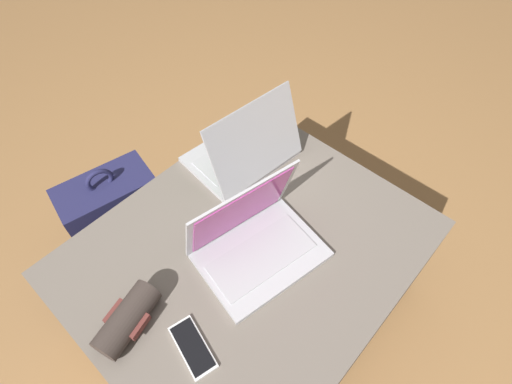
# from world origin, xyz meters

# --- Properties ---
(ground_plane) EXTENTS (14.00, 14.00, 0.00)m
(ground_plane) POSITION_xyz_m (0.00, 0.00, 0.00)
(ground_plane) COLOR #9E7042
(ottoman) EXTENTS (1.00, 0.83, 0.45)m
(ottoman) POSITION_xyz_m (0.00, 0.00, 0.22)
(ottoman) COLOR #3D3832
(ottoman) RESTS_ON ground_plane
(laptop_near) EXTENTS (0.39, 0.31, 0.26)m
(laptop_near) POSITION_xyz_m (0.00, -0.02, 0.50)
(laptop_near) COLOR #B7B7BC
(laptop_near) RESTS_ON ottoman
(laptop_far) EXTENTS (0.37, 0.29, 0.26)m
(laptop_far) POSITION_xyz_m (0.24, 0.24, 0.50)
(laptop_far) COLOR #B7B7BC
(laptop_far) RESTS_ON ottoman
(cell_phone) EXTENTS (0.10, 0.16, 0.01)m
(cell_phone) POSITION_xyz_m (-0.31, -0.10, 0.45)
(cell_phone) COLOR white
(cell_phone) RESTS_ON ottoman
(backpack) EXTENTS (0.36, 0.28, 0.49)m
(backpack) POSITION_xyz_m (-0.15, 0.56, 0.20)
(backpack) COLOR #23234C
(backpack) RESTS_ON ground_plane
(wrist_brace) EXTENTS (0.20, 0.12, 0.08)m
(wrist_brace) POSITION_xyz_m (-0.38, 0.07, 0.48)
(wrist_brace) COLOR #3D332D
(wrist_brace) RESTS_ON ottoman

